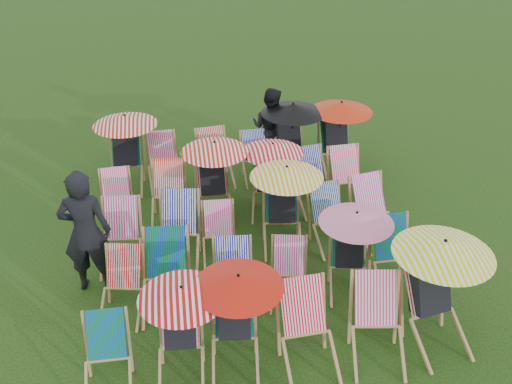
{
  "coord_description": "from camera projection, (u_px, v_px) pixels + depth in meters",
  "views": [
    {
      "loc": [
        -0.96,
        -7.09,
        5.44
      ],
      "look_at": [
        0.14,
        0.34,
        0.9
      ],
      "focal_mm": 40.0,
      "sensor_mm": 36.0,
      "label": 1
    }
  ],
  "objects": [
    {
      "name": "person_left",
      "position": [
        86.0,
        232.0,
        7.77
      ],
      "size": [
        0.72,
        0.49,
        1.9
      ],
      "primitive_type": "imported",
      "rotation": [
        0.0,
        0.0,
        3.08
      ],
      "color": "black",
      "rests_on": "ground"
    },
    {
      "name": "deckchair_18",
      "position": [
        117.0,
        200.0,
        9.49
      ],
      "size": [
        0.61,
        0.81,
        0.84
      ],
      "rotation": [
        0.0,
        0.0,
        0.07
      ],
      "color": "#A67E4D",
      "rests_on": "ground"
    },
    {
      "name": "deckchair_15",
      "position": [
        283.0,
        206.0,
        8.8
      ],
      "size": [
        1.12,
        1.19,
        1.33
      ],
      "rotation": [
        0.0,
        0.0,
        -0.11
      ],
      "color": "#A67E4D",
      "rests_on": "ground"
    },
    {
      "name": "deckchair_5",
      "position": [
        438.0,
        292.0,
        6.99
      ],
      "size": [
        1.23,
        1.33,
        1.45
      ],
      "rotation": [
        0.0,
        0.0,
        0.2
      ],
      "color": "#A67E4D",
      "rests_on": "ground"
    },
    {
      "name": "deckchair_11",
      "position": [
        396.0,
        258.0,
        8.04
      ],
      "size": [
        0.65,
        0.9,
        0.96
      ],
      "rotation": [
        0.0,
        0.0,
        0.02
      ],
      "color": "#A67E4D",
      "rests_on": "ground"
    },
    {
      "name": "deckchair_25",
      "position": [
        163.0,
        162.0,
        10.54
      ],
      "size": [
        0.67,
        0.89,
        0.92
      ],
      "rotation": [
        0.0,
        0.0,
        0.08
      ],
      "color": "#A67E4D",
      "rests_on": "ground"
    },
    {
      "name": "deckchair_12",
      "position": [
        120.0,
        237.0,
        8.48
      ],
      "size": [
        0.69,
        0.92,
        0.94
      ],
      "rotation": [
        0.0,
        0.0,
        -0.08
      ],
      "color": "#A67E4D",
      "rests_on": "ground"
    },
    {
      "name": "ground",
      "position": [
        251.0,
        253.0,
        8.93
      ],
      "size": [
        100.0,
        100.0,
        0.0
      ],
      "primitive_type": "plane",
      "color": "black",
      "rests_on": "ground"
    },
    {
      "name": "deckchair_27",
      "position": [
        257.0,
        158.0,
        10.73
      ],
      "size": [
        0.6,
        0.81,
        0.86
      ],
      "rotation": [
        0.0,
        0.0,
        0.04
      ],
      "color": "#A67E4D",
      "rests_on": "ground"
    },
    {
      "name": "deckchair_23",
      "position": [
        349.0,
        180.0,
        9.93
      ],
      "size": [
        0.7,
        0.93,
        0.96
      ],
      "rotation": [
        0.0,
        0.0,
        0.07
      ],
      "color": "#A67E4D",
      "rests_on": "ground"
    },
    {
      "name": "deckchair_28",
      "position": [
        291.0,
        139.0,
        10.72
      ],
      "size": [
        1.19,
        1.27,
        1.41
      ],
      "rotation": [
        0.0,
        0.0,
        0.11
      ],
      "color": "#A67E4D",
      "rests_on": "ground"
    },
    {
      "name": "deckchair_13",
      "position": [
        178.0,
        232.0,
        8.54
      ],
      "size": [
        0.78,
        1.0,
        1.0
      ],
      "rotation": [
        0.0,
        0.0,
        -0.14
      ],
      "color": "#A67E4D",
      "rests_on": "ground"
    },
    {
      "name": "deckchair_14",
      "position": [
        219.0,
        235.0,
        8.64
      ],
      "size": [
        0.57,
        0.78,
        0.82
      ],
      "rotation": [
        0.0,
        0.0,
        -0.04
      ],
      "color": "#A67E4D",
      "rests_on": "ground"
    },
    {
      "name": "deckchair_2",
      "position": [
        236.0,
        320.0,
        6.72
      ],
      "size": [
        1.06,
        1.12,
        1.26
      ],
      "rotation": [
        0.0,
        0.0,
        -0.1
      ],
      "color": "#A67E4D",
      "rests_on": "ground"
    },
    {
      "name": "deckchair_0",
      "position": [
        106.0,
        359.0,
        6.52
      ],
      "size": [
        0.56,
        0.79,
        0.85
      ],
      "rotation": [
        0.0,
        0.0,
        0.0
      ],
      "color": "#A67E4D",
      "rests_on": "ground"
    },
    {
      "name": "deckchair_4",
      "position": [
        378.0,
        325.0,
        6.89
      ],
      "size": [
        0.78,
        0.99,
        0.99
      ],
      "rotation": [
        0.0,
        0.0,
        -0.14
      ],
      "color": "#A67E4D",
      "rests_on": "ground"
    },
    {
      "name": "deckchair_3",
      "position": [
        308.0,
        333.0,
        6.77
      ],
      "size": [
        0.73,
        0.97,
        1.01
      ],
      "rotation": [
        0.0,
        0.0,
        0.07
      ],
      "color": "#A67E4D",
      "rests_on": "ground"
    },
    {
      "name": "deckchair_17",
      "position": [
        376.0,
        212.0,
        9.04
      ],
      "size": [
        0.8,
        1.0,
        0.97
      ],
      "rotation": [
        0.0,
        0.0,
        0.2
      ],
      "color": "#A67E4D",
      "rests_on": "ground"
    },
    {
      "name": "person_rear",
      "position": [
        271.0,
        127.0,
        11.06
      ],
      "size": [
        0.98,
        0.93,
        1.59
      ],
      "primitive_type": "imported",
      "rotation": [
        0.0,
        0.0,
        2.55
      ],
      "color": "black",
      "rests_on": "ground"
    },
    {
      "name": "deckchair_9",
      "position": [
        289.0,
        274.0,
        7.85
      ],
      "size": [
        0.67,
        0.83,
        0.81
      ],
      "rotation": [
        0.0,
        0.0,
        -0.19
      ],
      "color": "#A67E4D",
      "rests_on": "ground"
    },
    {
      "name": "deckchair_21",
      "position": [
        270.0,
        177.0,
        9.65
      ],
      "size": [
        1.05,
        1.12,
        1.24
      ],
      "rotation": [
        0.0,
        0.0,
        -0.18
      ],
      "color": "#A67E4D",
      "rests_on": "ground"
    },
    {
      "name": "deckchair_29",
      "position": [
        338.0,
        137.0,
        10.82
      ],
      "size": [
        1.18,
        1.23,
        1.39
      ],
      "rotation": [
        0.0,
        0.0,
        0.03
      ],
      "color": "#A67E4D",
      "rests_on": "ground"
    },
    {
      "name": "deckchair_22",
      "position": [
        313.0,
        182.0,
        9.86
      ],
      "size": [
        0.79,
        0.99,
        0.98
      ],
      "rotation": [
        0.0,
        0.0,
        0.17
      ],
      "color": "#A67E4D",
      "rests_on": "ground"
    },
    {
      "name": "deckchair_1",
      "position": [
        181.0,
        330.0,
        6.62
      ],
      "size": [
        1.02,
        1.07,
        1.21
      ],
      "rotation": [
        0.0,
        0.0,
        -0.08
      ],
      "color": "#A67E4D",
      "rests_on": "ground"
    },
    {
      "name": "deckchair_26",
      "position": [
        215.0,
        159.0,
        10.64
      ],
      "size": [
        0.73,
        0.94,
        0.94
      ],
      "rotation": [
        0.0,
        0.0,
        0.14
      ],
      "color": "#A67E4D",
      "rests_on": "ground"
    },
    {
      "name": "deckchair_8",
      "position": [
        233.0,
        279.0,
        7.72
      ],
      "size": [
        0.64,
        0.85,
        0.88
      ],
      "rotation": [
        0.0,
        0.0,
        -0.08
      ],
      "color": "#A67E4D",
      "rests_on": "ground"
    },
    {
      "name": "deckchair_7",
      "position": [
        166.0,
        277.0,
        7.64
      ],
      "size": [
        0.75,
        0.99,
        1.02
      ],
      "rotation": [
        0.0,
        0.0,
        -0.08
      ],
      "color": "#A67E4D",
      "rests_on": "ground"
    },
    {
      "name": "deckchair_19",
      "position": [
        169.0,
        195.0,
        9.52
      ],
      "size": [
        0.69,
        0.92,
        0.95
      ],
      "rotation": [
        0.0,
        0.0,
        -0.08
      ],
      "color": "#A67E4D",
      "rests_on": "ground"
    },
    {
      "name": "deckchair_10",
      "position": [
        351.0,
        251.0,
        7.91
      ],
      "size": [
        1.03,
        1.1,
        1.22
      ],
      "rotation": [
        0.0,
        0.0,
        -0.18
      ],
      "color": "#A67E4D",
      "rests_on": "ground"
    },
    {
      "name": "deckchair_16",
      "position": [
        331.0,
        219.0,
        8.92
      ],
      "size": [
        0.72,
        0.92,
        0.91
      ],
      "rotation": [
        0.0,
        0.0,
        0.15
      ],
      "color": "#A67E4D",
      "rests_on": "ground"
    },
    {
      "name": "deckchair_24",
      "position": [
        125.0,
        151.0,
        10.37
      ],
      "size": [
        1.15,
        1.21,
        1.36
      ],
      "rotation": [
        0.0,
        0.0,
        -0.06
      ],
      "color": "#A67E4D",
      "rests_on": "ground"
    },
    {
      "name": "deckchair_6",
      "position": [
        121.0,
        287.0,
        7.59
      ],
      "size": [
        0.71,
        0.89,
        0.86
      ],
      "rotation": [
        0.0,
        0.0,
        -0.19
      ],
      "color": "#A67E4D",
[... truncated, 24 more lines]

